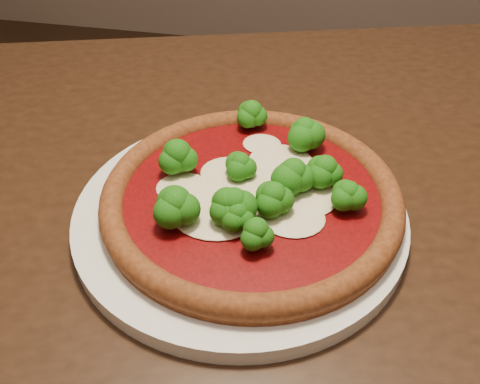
# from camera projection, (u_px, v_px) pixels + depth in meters

# --- Properties ---
(dining_table) EXTENTS (1.39, 1.18, 0.75)m
(dining_table) POSITION_uv_depth(u_px,v_px,m) (246.00, 254.00, 0.66)
(dining_table) COLOR black
(dining_table) RESTS_ON floor
(plate) EXTENTS (0.35, 0.35, 0.02)m
(plate) POSITION_uv_depth(u_px,v_px,m) (240.00, 214.00, 0.57)
(plate) COLOR silver
(plate) RESTS_ON dining_table
(pizza) EXTENTS (0.31, 0.31, 0.06)m
(pizza) POSITION_uv_depth(u_px,v_px,m) (252.00, 193.00, 0.56)
(pizza) COLOR brown
(pizza) RESTS_ON plate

